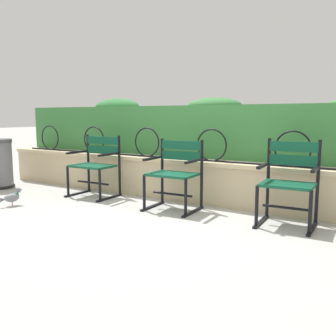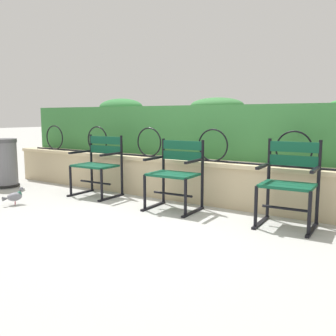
% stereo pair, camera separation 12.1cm
% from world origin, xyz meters
% --- Properties ---
extents(ground_plane, '(60.00, 60.00, 0.00)m').
position_xyz_m(ground_plane, '(0.00, 0.00, 0.00)').
color(ground_plane, '#ADADA8').
extents(stone_wall, '(7.13, 0.41, 0.56)m').
position_xyz_m(stone_wall, '(0.00, 0.97, 0.28)').
color(stone_wall, '#C6B289').
rests_on(stone_wall, ground).
extents(iron_arch_fence, '(6.59, 0.02, 0.42)m').
position_xyz_m(iron_arch_fence, '(-0.26, 0.89, 0.74)').
color(iron_arch_fence, black).
rests_on(iron_arch_fence, stone_wall).
extents(hedge_row, '(6.99, 0.46, 0.86)m').
position_xyz_m(hedge_row, '(-0.03, 1.37, 0.96)').
color(hedge_row, '#387A3D').
rests_on(hedge_row, stone_wall).
extents(park_chair_left, '(0.64, 0.54, 0.87)m').
position_xyz_m(park_chair_left, '(-1.44, 0.51, 0.47)').
color(park_chair_left, '#0F4C33').
rests_on(park_chair_left, ground).
extents(park_chair_centre, '(0.62, 0.55, 0.85)m').
position_xyz_m(park_chair_centre, '(-0.08, 0.45, 0.46)').
color(park_chair_centre, '#0F4C33').
rests_on(park_chair_centre, ground).
extents(park_chair_right, '(0.59, 0.55, 0.90)m').
position_xyz_m(park_chair_right, '(1.28, 0.51, 0.47)').
color(park_chair_right, '#0F4C33').
rests_on(park_chair_right, ground).
extents(pigeon_near_chairs, '(0.13, 0.29, 0.22)m').
position_xyz_m(pigeon_near_chairs, '(-1.92, -0.53, 0.11)').
color(pigeon_near_chairs, gray).
rests_on(pigeon_near_chairs, ground).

